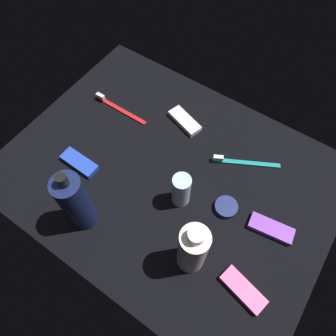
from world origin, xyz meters
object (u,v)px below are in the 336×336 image
object	(u,v)px
toothbrush_teal	(242,162)
snack_bar_purple	(271,228)
deodorant_stick	(181,190)
snack_bar_white	(185,121)
lotion_bottle	(76,202)
cream_tin_left	(225,208)
snack_bar_blue	(79,163)
toothbrush_red	(118,107)
bodywash_bottle	(193,249)
snack_bar_pink	(243,290)

from	to	relation	value
toothbrush_teal	snack_bar_purple	xyz separation A→B (cm)	(-14.22, 12.54, 0.14)
deodorant_stick	snack_bar_white	distance (cm)	24.47
toothbrush_teal	snack_bar_white	world-z (taller)	toothbrush_teal
lotion_bottle	cream_tin_left	size ratio (longest dim) A/B	3.72
deodorant_stick	snack_bar_white	world-z (taller)	deodorant_stick
snack_bar_blue	snack_bar_white	xyz separation A→B (cm)	(-15.48, -27.34, 0.00)
lotion_bottle	snack_bar_purple	world-z (taller)	lotion_bottle
toothbrush_red	snack_bar_purple	xyz separation A→B (cm)	(-53.18, 8.48, 0.14)
bodywash_bottle	snack_bar_pink	distance (cm)	15.06
lotion_bottle	cream_tin_left	bearing A→B (deg)	-142.15
toothbrush_teal	bodywash_bottle	bearing A→B (deg)	94.38
snack_bar_blue	snack_bar_pink	world-z (taller)	same
lotion_bottle	snack_bar_purple	bearing A→B (deg)	-149.50
bodywash_bottle	toothbrush_red	xyz separation A→B (cm)	(41.20, -25.13, -7.86)
snack_bar_purple	deodorant_stick	bearing A→B (deg)	5.51
deodorant_stick	snack_bar_purple	bearing A→B (deg)	-166.06
bodywash_bottle	toothbrush_red	world-z (taller)	bodywash_bottle
cream_tin_left	lotion_bottle	bearing A→B (deg)	37.85
snack_bar_blue	snack_bar_pink	xyz separation A→B (cm)	(-50.50, 3.84, 0.00)
toothbrush_red	snack_bar_white	size ratio (longest dim) A/B	1.73
bodywash_bottle	deodorant_stick	size ratio (longest dim) A/B	1.80
bodywash_bottle	toothbrush_red	bearing A→B (deg)	-31.38
lotion_bottle	snack_bar_white	xyz separation A→B (cm)	(-4.08, -37.82, -8.58)
snack_bar_white	toothbrush_teal	bearing A→B (deg)	-170.51
bodywash_bottle	cream_tin_left	size ratio (longest dim) A/B	3.26
snack_bar_blue	snack_bar_pink	size ratio (longest dim) A/B	1.00
toothbrush_red	snack_bar_pink	world-z (taller)	toothbrush_red
snack_bar_purple	snack_bar_pink	xyz separation A→B (cm)	(-0.92, 15.85, 0.00)
lotion_bottle	deodorant_stick	xyz separation A→B (cm)	(-16.25, -17.05, -4.19)
lotion_bottle	toothbrush_red	bearing A→B (deg)	-64.16
snack_bar_blue	toothbrush_teal	bearing A→B (deg)	-143.94
snack_bar_purple	snack_bar_white	bearing A→B (deg)	-32.63
deodorant_stick	cream_tin_left	xyz separation A→B (cm)	(-10.53, -3.77, -4.38)
toothbrush_red	snack_bar_purple	distance (cm)	53.86
snack_bar_blue	bodywash_bottle	bearing A→B (deg)	174.25
deodorant_stick	snack_bar_pink	distance (cm)	25.49
snack_bar_blue	cream_tin_left	size ratio (longest dim) A/B	1.84
toothbrush_teal	snack_bar_white	xyz separation A→B (cm)	(19.88, -2.79, 0.14)
deodorant_stick	toothbrush_red	world-z (taller)	deodorant_stick
lotion_bottle	cream_tin_left	xyz separation A→B (cm)	(-26.79, -20.82, -8.58)
deodorant_stick	snack_bar_white	bearing A→B (deg)	-59.63
lotion_bottle	snack_bar_blue	size ratio (longest dim) A/B	2.03
toothbrush_red	cream_tin_left	world-z (taller)	toothbrush_red
lotion_bottle	snack_bar_blue	xyz separation A→B (cm)	(11.40, -10.48, -8.58)
toothbrush_teal	snack_bar_pink	xyz separation A→B (cm)	(-15.14, 28.39, 0.14)
bodywash_bottle	deodorant_stick	world-z (taller)	bodywash_bottle
toothbrush_teal	snack_bar_blue	size ratio (longest dim) A/B	1.58
toothbrush_red	snack_bar_blue	distance (cm)	20.81
bodywash_bottle	deodorant_stick	xyz separation A→B (cm)	(9.94, -11.21, -3.33)
snack_bar_blue	snack_bar_white	world-z (taller)	same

